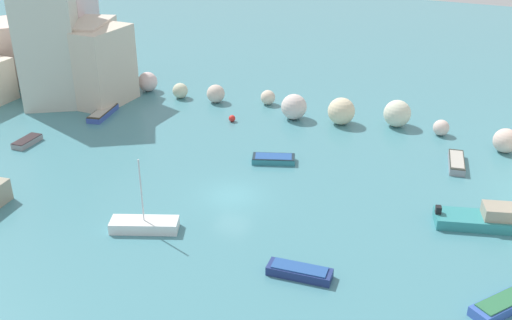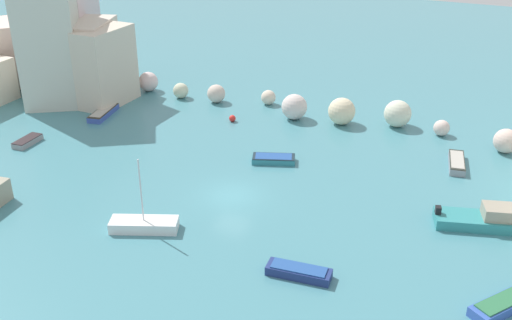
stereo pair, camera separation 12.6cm
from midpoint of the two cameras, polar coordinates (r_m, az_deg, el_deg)
cove_water at (r=42.31m, az=-2.27°, el=-3.43°), size 160.00×160.00×0.00m
cliff_headland_left at (r=65.03m, az=-18.87°, el=10.00°), size 19.47×16.70×13.51m
rock_breakwater at (r=55.09m, az=7.53°, el=4.76°), size 41.01×4.66×2.47m
channel_buoy at (r=54.86m, az=-2.22°, el=4.02°), size 0.63×0.63×0.63m
moored_boat_0 at (r=34.30m, az=4.25°, el=-10.68°), size 3.81×1.54×0.61m
moored_boat_1 at (r=41.26m, az=21.38°, el=-5.33°), size 6.35×3.64×1.55m
moored_boat_2 at (r=47.00m, az=1.78°, el=0.11°), size 3.67×2.53×0.54m
moored_boat_3 at (r=53.79m, az=-21.08°, el=1.70°), size 1.34×2.78×0.51m
moored_boat_4 at (r=38.87m, az=-10.63°, el=-6.12°), size 4.55×3.03×5.03m
moored_boat_5 at (r=34.63m, az=23.01°, el=-12.59°), size 3.57×4.36×0.65m
moored_boat_6 at (r=58.06m, az=-14.43°, el=4.44°), size 2.21×4.46×0.56m
moored_boat_8 at (r=48.94m, az=18.84°, el=-0.23°), size 1.79×3.98×0.60m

